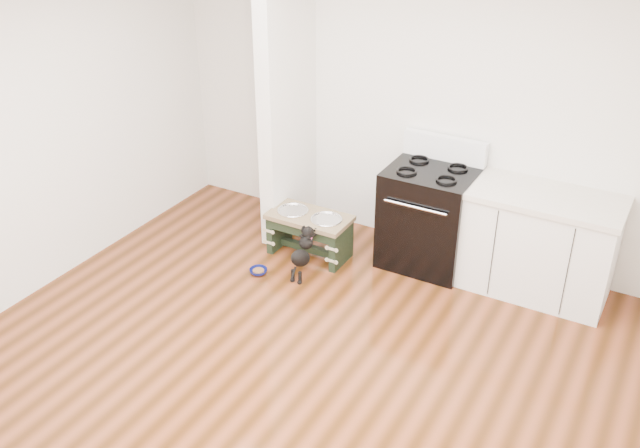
% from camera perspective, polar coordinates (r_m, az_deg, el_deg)
% --- Properties ---
extents(ground, '(5.00, 5.00, 0.00)m').
position_cam_1_polar(ground, '(5.19, -3.44, -13.25)').
color(ground, '#41210B').
rests_on(ground, ground).
extents(room_shell, '(5.00, 5.00, 5.00)m').
position_cam_1_polar(room_shell, '(4.28, -4.07, 3.08)').
color(room_shell, silver).
rests_on(room_shell, ground).
extents(partition_wall, '(0.15, 0.80, 2.70)m').
position_cam_1_polar(partition_wall, '(6.61, -2.64, 10.03)').
color(partition_wall, silver).
rests_on(partition_wall, ground).
extents(oven_range, '(0.76, 0.69, 1.14)m').
position_cam_1_polar(oven_range, '(6.43, 8.69, 0.68)').
color(oven_range, black).
rests_on(oven_range, ground).
extents(cabinet_run, '(1.24, 0.64, 0.91)m').
position_cam_1_polar(cabinet_run, '(6.24, 17.11, -1.55)').
color(cabinet_run, white).
rests_on(cabinet_run, ground).
extents(dog_feeder, '(0.76, 0.40, 0.43)m').
position_cam_1_polar(dog_feeder, '(6.55, -0.87, -0.24)').
color(dog_feeder, black).
rests_on(dog_feeder, ground).
extents(puppy, '(0.13, 0.39, 0.46)m').
position_cam_1_polar(puppy, '(6.25, -1.40, -2.23)').
color(puppy, black).
rests_on(puppy, ground).
extents(floor_bowl, '(0.20, 0.20, 0.05)m').
position_cam_1_polar(floor_bowl, '(6.42, -4.95, -3.80)').
color(floor_bowl, '#0B114E').
rests_on(floor_bowl, ground).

